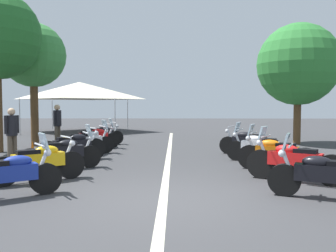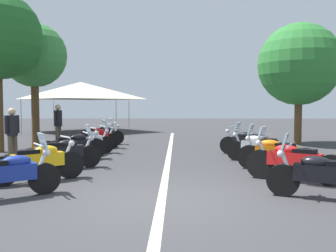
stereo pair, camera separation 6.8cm
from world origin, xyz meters
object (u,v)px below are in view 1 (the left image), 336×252
motorcycle_right_row_2 (276,153)px  bystander_1 (12,131)px  motorcycle_left_row_2 (62,152)px  event_tent (80,91)px  motorcycle_left_row_4 (88,141)px  motorcycle_left_row_5 (94,137)px  motorcycle_left_row_6 (101,135)px  motorcycle_right_row_4 (249,142)px  motorcycle_right_row_3 (259,147)px  motorcycle_left_row_0 (9,174)px  motorcycle_left_row_3 (73,146)px  motorcycle_right_row_0 (325,175)px  bystander_0 (57,122)px  traffic_cone_0 (43,150)px  roadside_tree_1 (298,65)px  motorcycle_left_row_1 (39,162)px  motorcycle_right_row_1 (293,161)px  roadside_tree_2 (33,56)px  traffic_cone_1 (33,151)px

motorcycle_right_row_2 → bystander_1: size_ratio=1.17×
motorcycle_left_row_2 → event_tent: event_tent is taller
motorcycle_left_row_4 → motorcycle_left_row_5: 1.54m
motorcycle_left_row_6 → motorcycle_right_row_4: bearing=-54.9°
motorcycle_left_row_4 → bystander_1: 2.59m
motorcycle_right_row_3 → motorcycle_left_row_0: bearing=64.3°
motorcycle_left_row_3 → motorcycle_right_row_4: (1.43, -5.66, -0.02)m
motorcycle_left_row_0 → motorcycle_right_row_0: 5.75m
motorcycle_right_row_4 → motorcycle_left_row_2: bearing=55.0°
motorcycle_left_row_5 → bystander_0: bearing=136.2°
motorcycle_left_row_3 → traffic_cone_0: (0.41, 1.09, -0.17)m
motorcycle_left_row_0 → traffic_cone_0: 5.00m
motorcycle_left_row_2 → motorcycle_right_row_2: bearing=-28.3°
bystander_0 → roadside_tree_1: 10.57m
bystander_1 → event_tent: bearing=-61.1°
motorcycle_right_row_0 → roadside_tree_1: 10.31m
motorcycle_left_row_1 → motorcycle_right_row_2: (1.48, -5.64, 0.01)m
traffic_cone_0 → bystander_0: bearing=10.0°
bystander_0 → motorcycle_right_row_1: bearing=151.7°
roadside_tree_1 → roadside_tree_2: bearing=95.1°
event_tent → bystander_0: bearing=-171.1°
motorcycle_left_row_6 → motorcycle_right_row_2: 8.35m
motorcycle_left_row_5 → traffic_cone_1: (-2.99, 1.24, -0.17)m
motorcycle_left_row_1 → motorcycle_right_row_0: 5.90m
bystander_0 → motorcycle_left_row_6: bearing=-138.8°
motorcycle_left_row_1 → traffic_cone_1: 3.36m
motorcycle_left_row_3 → event_tent: 12.68m
motorcycle_right_row_0 → bystander_1: (4.14, 7.59, 0.49)m
motorcycle_left_row_4 → motorcycle_right_row_3: bearing=-48.0°
motorcycle_left_row_4 → motorcycle_right_row_4: bearing=-33.0°
motorcycle_right_row_1 → motorcycle_left_row_2: bearing=17.9°
motorcycle_left_row_1 → motorcycle_left_row_6: bearing=54.6°
motorcycle_right_row_0 → traffic_cone_0: size_ratio=3.22×
motorcycle_left_row_1 → event_tent: event_tent is taller
motorcycle_left_row_3 → motorcycle_right_row_0: (-4.41, -5.84, -0.01)m
motorcycle_left_row_1 → motorcycle_right_row_2: bearing=-22.1°
motorcycle_right_row_4 → event_tent: 13.94m
motorcycle_left_row_0 → motorcycle_right_row_3: motorcycle_right_row_3 is taller
motorcycle_left_row_1 → motorcycle_left_row_3: bearing=55.2°
motorcycle_left_row_3 → motorcycle_right_row_2: motorcycle_right_row_2 is taller
motorcycle_left_row_4 → motorcycle_right_row_4: 5.57m
traffic_cone_1 → motorcycle_left_row_6: bearing=-15.2°
event_tent → motorcycle_left_row_4: bearing=-163.9°
motorcycle_left_row_0 → event_tent: event_tent is taller
roadside_tree_2 → motorcycle_left_row_4: bearing=-132.1°
motorcycle_right_row_1 → roadside_tree_1: (7.96, -2.76, 3.01)m
motorcycle_right_row_3 → roadside_tree_1: size_ratio=0.36×
bystander_0 → motorcycle_right_row_0: bearing=145.9°
motorcycle_left_row_3 → motorcycle_right_row_2: bearing=-51.5°
motorcycle_left_row_2 → motorcycle_left_row_0: bearing=-117.8°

